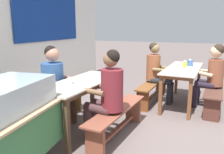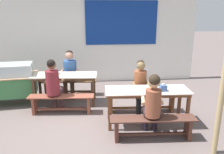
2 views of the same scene
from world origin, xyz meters
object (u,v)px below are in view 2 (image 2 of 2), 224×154
object	(u,v)px
dining_table_far	(65,78)
person_left_back_turned	(54,83)
bench_near_back	(142,100)
food_cart	(8,81)
dining_table_near	(147,93)
condiment_jar	(152,87)
bench_far_back	(69,85)
bench_near_front	(153,125)
wooden_support_post	(223,90)
person_center_facing	(70,71)
soup_bowl	(57,73)
person_right_near_table	(141,85)
bench_far_front	(61,102)
person_near_front	(153,102)
tissue_box	(163,88)

from	to	relation	value
dining_table_far	person_left_back_turned	distance (m)	0.54
bench_near_back	food_cart	size ratio (longest dim) A/B	0.97
dining_table_near	condiment_jar	world-z (taller)	condiment_jar
bench_far_back	person_left_back_turned	distance (m)	1.20
bench_near_back	bench_near_front	bearing A→B (deg)	-93.04
bench_near_back	wooden_support_post	world-z (taller)	wooden_support_post
dining_table_far	person_center_facing	bearing A→B (deg)	81.10
person_center_facing	soup_bowl	distance (m)	0.52
dining_table_near	person_center_facing	xyz separation A→B (m)	(-1.68, 1.82, 0.04)
dining_table_far	bench_near_front	distance (m)	2.58
bench_far_back	person_right_near_table	bearing A→B (deg)	-38.82
bench_near_front	person_center_facing	distance (m)	2.95
bench_far_front	person_right_near_table	world-z (taller)	person_right_near_table
dining_table_near	bench_near_back	xyz separation A→B (m)	(0.03, 0.59, -0.39)
dining_table_far	bench_far_back	distance (m)	0.71
bench_far_front	person_near_front	xyz separation A→B (m)	(1.77, -1.22, 0.44)
bench_far_back	bench_far_front	xyz separation A→B (m)	(-0.09, -1.18, -0.01)
bench_near_front	condiment_jar	bearing A→B (deg)	78.89
bench_near_front	wooden_support_post	xyz separation A→B (m)	(0.91, -0.53, 0.83)
person_center_facing	soup_bowl	size ratio (longest dim) A/B	7.20
soup_bowl	person_center_facing	bearing A→B (deg)	55.35
person_near_front	person_center_facing	bearing A→B (deg)	125.18
bench_near_back	person_left_back_turned	bearing A→B (deg)	174.55
bench_far_back	wooden_support_post	size ratio (longest dim) A/B	0.68
dining_table_near	soup_bowl	world-z (taller)	soup_bowl
bench_near_back	person_near_front	world-z (taller)	person_near_front
bench_near_front	tissue_box	size ratio (longest dim) A/B	11.07
soup_bowl	condiment_jar	bearing A→B (deg)	-34.49
dining_table_far	dining_table_near	distance (m)	2.18
bench_far_back	soup_bowl	distance (m)	0.74
person_right_near_table	person_near_front	bearing A→B (deg)	-90.72
bench_far_back	person_right_near_table	world-z (taller)	person_right_near_table
tissue_box	person_left_back_turned	bearing A→B (deg)	158.63
bench_near_back	food_cart	distance (m)	3.31
bench_near_front	person_right_near_table	size ratio (longest dim) A/B	1.27
dining_table_far	bench_far_front	distance (m)	0.71
bench_far_back	person_right_near_table	xyz separation A→B (m)	(1.70, -1.37, 0.40)
dining_table_far	soup_bowl	size ratio (longest dim) A/B	9.26
person_left_back_turned	wooden_support_post	size ratio (longest dim) A/B	0.57
condiment_jar	wooden_support_post	size ratio (longest dim) A/B	0.06
tissue_box	wooden_support_post	world-z (taller)	wooden_support_post
person_right_near_table	condiment_jar	bearing A→B (deg)	-78.99
person_left_back_turned	tissue_box	size ratio (longest dim) A/B	8.94
bench_near_front	soup_bowl	world-z (taller)	soup_bowl
bench_far_front	soup_bowl	bearing A→B (deg)	103.48
dining_table_near	person_left_back_turned	xyz separation A→B (m)	(-1.97, 0.78, 0.03)
dining_table_far	bench_near_front	bearing A→B (deg)	-47.26
bench_far_front	bench_near_front	distance (m)	2.19
tissue_box	bench_far_front	bearing A→B (deg)	159.17
dining_table_near	condiment_jar	distance (m)	0.17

